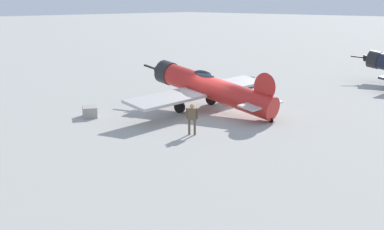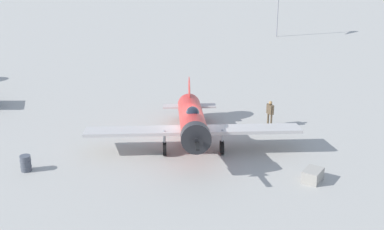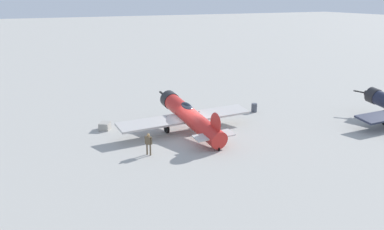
{
  "view_description": "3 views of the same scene",
  "coord_description": "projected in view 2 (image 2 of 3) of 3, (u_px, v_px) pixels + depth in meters",
  "views": [
    {
      "loc": [
        20.0,
        -22.72,
        7.05
      ],
      "look_at": [
        2.7,
        -4.89,
        1.1
      ],
      "focal_mm": 44.72,
      "sensor_mm": 36.0,
      "label": 1
    },
    {
      "loc": [
        -32.81,
        -0.58,
        14.71
      ],
      "look_at": [
        0.0,
        0.0,
        1.8
      ],
      "focal_mm": 56.32,
      "sensor_mm": 36.0,
      "label": 2
    },
    {
      "loc": [
        30.14,
        -14.38,
        11.59
      ],
      "look_at": [
        0.0,
        0.0,
        1.8
      ],
      "focal_mm": 38.5,
      "sensor_mm": 36.0,
      "label": 3
    }
  ],
  "objects": [
    {
      "name": "ground_plane",
      "position": [
        192.0,
        143.0,
        35.92
      ],
      "size": [
        400.0,
        400.0,
        0.0
      ],
      "primitive_type": "plane",
      "color": "#A8A59E"
    },
    {
      "name": "airplane_foreground",
      "position": [
        192.0,
        122.0,
        34.87
      ],
      "size": [
        11.03,
        12.46,
        3.05
      ],
      "rotation": [
        0.0,
        0.0,
        3.21
      ],
      "color": "red",
      "rests_on": "ground_plane"
    },
    {
      "name": "ground_crew_mechanic",
      "position": [
        270.0,
        111.0,
        37.98
      ],
      "size": [
        0.56,
        0.46,
        1.7
      ],
      "rotation": [
        0.0,
        0.0,
        5.33
      ],
      "color": "brown",
      "rests_on": "ground_plane"
    },
    {
      "name": "equipment_crate",
      "position": [
        313.0,
        175.0,
        31.3
      ],
      "size": [
        1.41,
        1.31,
        0.65
      ],
      "rotation": [
        0.0,
        0.0,
        5.75
      ],
      "color": "#9E998E",
      "rests_on": "ground_plane"
    },
    {
      "name": "fuel_drum",
      "position": [
        26.0,
        163.0,
        32.36
      ],
      "size": [
        0.62,
        0.62,
        0.89
      ],
      "color": "#474C56",
      "rests_on": "ground_plane"
    }
  ]
}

